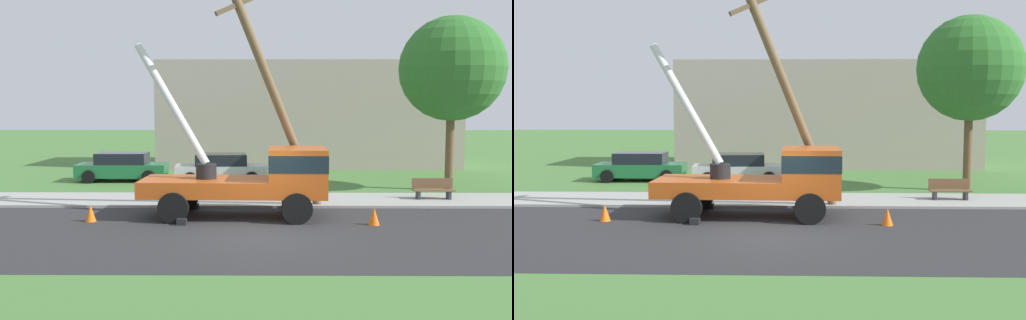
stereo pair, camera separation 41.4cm
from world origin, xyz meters
TOP-DOWN VIEW (x-y plane):
  - ground_plane at (0.00, 12.00)m, footprint 120.00×120.00m
  - road_asphalt at (0.00, 0.00)m, footprint 80.00×8.54m
  - sidewalk_strip at (0.00, 5.88)m, footprint 80.00×3.23m
  - utility_truck at (-0.04, 2.66)m, footprint 6.76×3.21m
  - leaning_utility_pole at (0.47, 3.86)m, footprint 3.94×2.19m
  - traffic_cone_ahead at (3.62, 1.30)m, footprint 0.36×0.36m
  - traffic_cone_behind at (-5.51, 1.75)m, footprint 0.36×0.36m
  - traffic_cone_curbside at (1.27, 4.11)m, footprint 0.36×0.36m
  - parked_sedan_green at (-6.89, 12.03)m, footprint 4.42×2.05m
  - parked_sedan_silver at (-1.93, 11.38)m, footprint 4.53×2.25m
  - park_bench at (6.83, 5.95)m, footprint 1.60×0.45m
  - roadside_tree_near at (8.40, 8.98)m, footprint 4.59×4.59m
  - lowrise_building_backdrop at (2.84, 19.95)m, footprint 18.00×6.00m

SIDE VIEW (x-z plane):
  - ground_plane at x=0.00m, z-range 0.00..0.00m
  - road_asphalt at x=0.00m, z-range 0.00..0.01m
  - sidewalk_strip at x=0.00m, z-range 0.00..0.10m
  - traffic_cone_ahead at x=3.62m, z-range 0.00..0.56m
  - traffic_cone_behind at x=-5.51m, z-range 0.00..0.56m
  - traffic_cone_curbside at x=1.27m, z-range 0.00..0.56m
  - park_bench at x=6.83m, z-range 0.01..0.91m
  - parked_sedan_green at x=-6.89m, z-range 0.00..1.42m
  - parked_sedan_silver at x=-1.93m, z-range 0.00..1.42m
  - utility_truck at x=-0.04m, z-range -1.58..4.40m
  - lowrise_building_backdrop at x=2.84m, z-range 0.00..6.40m
  - leaning_utility_pole at x=0.47m, z-range 0.08..8.39m
  - roadside_tree_near at x=8.40m, z-range 1.52..9.20m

